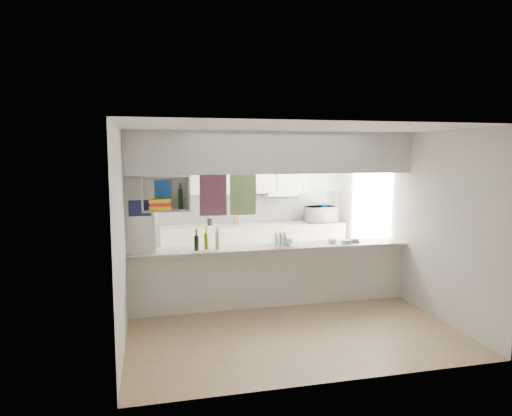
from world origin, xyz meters
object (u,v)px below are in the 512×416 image
object	(u,v)px
microwave	(321,214)
wine_bottles	(207,241)
bowl	(323,205)
dish_rack	(283,240)

from	to	relation	value
microwave	wine_bottles	world-z (taller)	wine_bottles
bowl	dish_rack	bearing A→B (deg)	-124.86
microwave	dish_rack	bearing A→B (deg)	51.61
microwave	bowl	size ratio (longest dim) A/B	2.54
microwave	dish_rack	size ratio (longest dim) A/B	1.36
dish_rack	wine_bottles	world-z (taller)	wine_bottles
dish_rack	wine_bottles	bearing A→B (deg)	-178.45
bowl	dish_rack	distance (m)	2.57
bowl	dish_rack	world-z (taller)	bowl
dish_rack	wine_bottles	distance (m)	1.13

